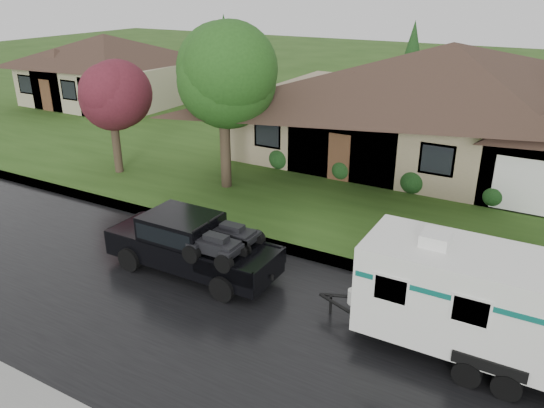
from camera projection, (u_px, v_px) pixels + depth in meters
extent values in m
plane|color=#294A17|center=(257.00, 283.00, 15.69)|extent=(140.00, 140.00, 0.00)
cube|color=black|center=(218.00, 317.00, 14.09)|extent=(140.00, 8.00, 0.01)
cube|color=gray|center=(292.00, 250.00, 17.47)|extent=(140.00, 0.50, 0.15)
cube|color=#294A17|center=(405.00, 151.00, 27.70)|extent=(140.00, 26.00, 0.15)
cube|color=gray|center=(443.00, 131.00, 25.38)|extent=(18.00, 10.00, 3.00)
pyramid|color=#36261D|center=(454.00, 42.00, 23.80)|extent=(19.44, 10.80, 2.60)
cube|color=tan|center=(109.00, 83.00, 37.94)|extent=(10.00, 8.00, 2.80)
pyramid|color=#36261D|center=(103.00, 34.00, 36.63)|extent=(10.80, 8.64, 2.00)
cube|color=tan|center=(120.00, 94.00, 35.02)|extent=(3.20, 4.00, 2.52)
cylinder|color=#382B1E|center=(226.00, 153.00, 22.18)|extent=(0.44, 0.44, 2.93)
sphere|color=#2B601F|center=(223.00, 76.00, 20.94)|extent=(4.04, 4.04, 4.04)
cylinder|color=#382B1E|center=(117.00, 148.00, 24.06)|extent=(0.37, 0.37, 2.23)
sphere|color=maroon|center=(111.00, 95.00, 23.11)|extent=(3.07, 3.07, 3.07)
sphere|color=#143814|center=(280.00, 157.00, 24.86)|extent=(1.00, 1.00, 1.00)
sphere|color=#143814|center=(343.00, 168.00, 23.43)|extent=(1.00, 1.00, 1.00)
sphere|color=#143814|center=(413.00, 180.00, 22.00)|extent=(1.00, 1.00, 1.00)
sphere|color=#143814|center=(494.00, 194.00, 20.56)|extent=(1.00, 1.00, 1.00)
cube|color=black|center=(192.00, 251.00, 16.07)|extent=(5.42, 1.81, 0.78)
cube|color=black|center=(142.00, 230.00, 16.88)|extent=(1.45, 1.76, 0.32)
cube|color=black|center=(181.00, 227.00, 15.96)|extent=(2.17, 1.70, 0.81)
cube|color=black|center=(181.00, 226.00, 15.94)|extent=(1.99, 1.73, 0.50)
cube|color=black|center=(240.00, 259.00, 15.22)|extent=(1.99, 1.72, 0.05)
cylinder|color=black|center=(130.00, 259.00, 16.26)|extent=(0.76, 0.29, 0.76)
cylinder|color=black|center=(168.00, 237.00, 17.68)|extent=(0.76, 0.29, 0.76)
cylinder|color=black|center=(223.00, 288.00, 14.70)|extent=(0.76, 0.29, 0.76)
cylinder|color=black|center=(256.00, 261.00, 16.12)|extent=(0.76, 0.29, 0.76)
cube|color=white|center=(503.00, 305.00, 11.76)|extent=(6.32, 2.17, 2.21)
cube|color=black|center=(494.00, 351.00, 12.24)|extent=(6.69, 1.08, 0.13)
cube|color=#0D5B51|center=(507.00, 286.00, 11.57)|extent=(6.20, 2.19, 0.13)
cube|color=white|center=(436.00, 238.00, 12.02)|extent=(0.63, 0.72, 0.29)
cylinder|color=black|center=(467.00, 374.00, 11.59)|extent=(0.63, 0.22, 0.63)
cylinder|color=black|center=(483.00, 323.00, 13.30)|extent=(0.63, 0.22, 0.63)
cylinder|color=black|center=(506.00, 386.00, 11.22)|extent=(0.63, 0.22, 0.63)
cylinder|color=black|center=(518.00, 333.00, 12.93)|extent=(0.63, 0.22, 0.63)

